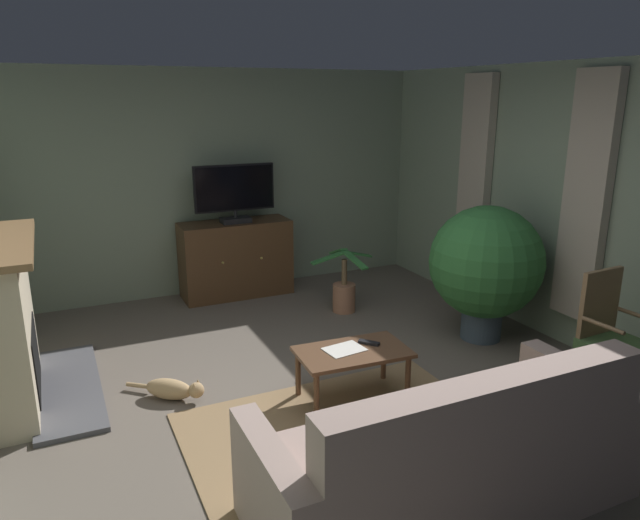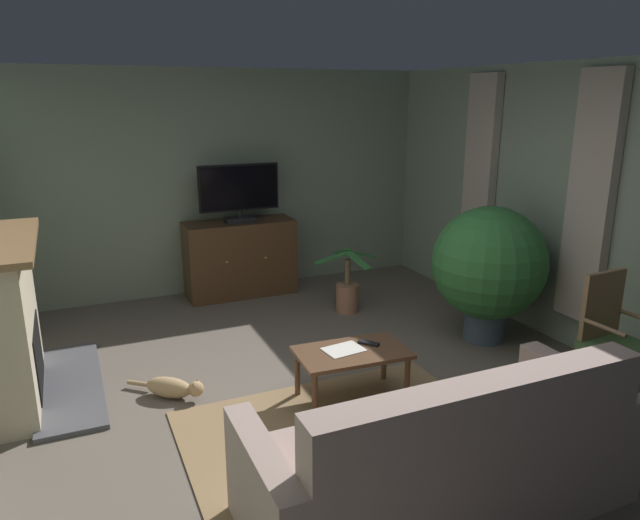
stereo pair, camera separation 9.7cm
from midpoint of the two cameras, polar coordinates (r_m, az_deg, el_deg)
ground_plane at (r=4.63m, az=1.89°, el=-14.39°), size 5.68×6.92×0.04m
wall_back at (r=7.11m, az=-9.32°, el=7.46°), size 5.68×0.10×2.61m
wall_right_with_window at (r=5.73m, az=26.16°, el=4.07°), size 0.10×6.92×2.61m
curtain_panel_near at (r=5.65m, az=25.29°, el=5.38°), size 0.10×0.44×2.19m
curtain_panel_far at (r=6.71m, az=15.69°, el=7.73°), size 0.10×0.44×2.19m
rug_central at (r=4.21m, az=3.57°, el=-17.38°), size 2.17×1.81×0.01m
fireplace at (r=5.08m, az=-28.19°, el=-5.62°), size 0.97×1.58×1.28m
tv_cabinet at (r=6.99m, az=-7.36°, el=0.00°), size 1.28×0.51×0.89m
television at (r=6.76m, az=-7.47°, el=6.62°), size 0.93×0.20×0.67m
coffee_table at (r=4.58m, az=3.75°, el=-9.40°), size 0.89×0.55×0.41m
tv_remote at (r=4.67m, az=5.36°, el=-8.06°), size 0.15×0.16×0.02m
folded_newspaper at (r=4.57m, az=2.93°, el=-8.70°), size 0.32×0.25×0.01m
sofa_floral at (r=3.55m, az=12.88°, el=-18.66°), size 2.23×0.90×0.97m
side_chair_mid_row at (r=5.04m, az=27.16°, el=-6.67°), size 0.48×0.46×1.02m
potted_plant_tall_palm_by_window at (r=6.44m, az=3.12°, el=-3.16°), size 0.72×0.80×0.71m
potted_plant_leafy_by_curtain at (r=5.77m, az=16.59°, el=-0.49°), size 1.08×1.08×1.32m
cat at (r=4.85m, az=-13.60°, el=-11.98°), size 0.54×0.52×0.18m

